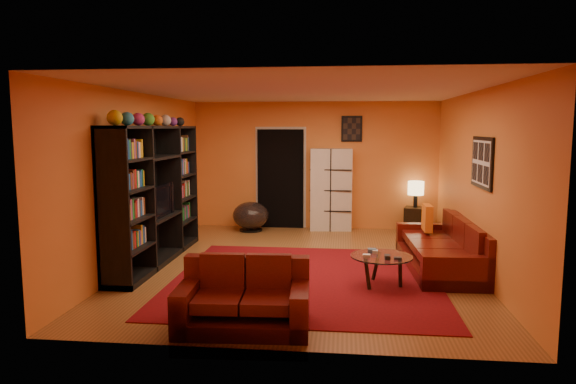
# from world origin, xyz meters

# --- Properties ---
(floor) EXTENTS (6.00, 6.00, 0.00)m
(floor) POSITION_xyz_m (0.00, 0.00, 0.00)
(floor) COLOR brown
(floor) RESTS_ON ground
(ceiling) EXTENTS (6.00, 6.00, 0.00)m
(ceiling) POSITION_xyz_m (0.00, 0.00, 2.60)
(ceiling) COLOR white
(ceiling) RESTS_ON wall_back
(wall_back) EXTENTS (6.00, 0.00, 6.00)m
(wall_back) POSITION_xyz_m (0.00, 3.00, 1.30)
(wall_back) COLOR orange
(wall_back) RESTS_ON floor
(wall_front) EXTENTS (6.00, 0.00, 6.00)m
(wall_front) POSITION_xyz_m (0.00, -3.00, 1.30)
(wall_front) COLOR orange
(wall_front) RESTS_ON floor
(wall_left) EXTENTS (0.00, 6.00, 6.00)m
(wall_left) POSITION_xyz_m (-2.50, 0.00, 1.30)
(wall_left) COLOR orange
(wall_left) RESTS_ON floor
(wall_right) EXTENTS (0.00, 6.00, 6.00)m
(wall_right) POSITION_xyz_m (2.50, 0.00, 1.30)
(wall_right) COLOR orange
(wall_right) RESTS_ON floor
(rug) EXTENTS (3.60, 3.60, 0.01)m
(rug) POSITION_xyz_m (0.10, -0.70, 0.01)
(rug) COLOR #590A10
(rug) RESTS_ON floor
(doorway) EXTENTS (0.95, 0.10, 2.04)m
(doorway) POSITION_xyz_m (-0.70, 2.96, 1.02)
(doorway) COLOR black
(doorway) RESTS_ON floor
(wall_art_right) EXTENTS (0.03, 1.00, 0.70)m
(wall_art_right) POSITION_xyz_m (2.48, -0.30, 1.60)
(wall_art_right) COLOR black
(wall_art_right) RESTS_ON wall_right
(wall_art_back) EXTENTS (0.42, 0.03, 0.52)m
(wall_art_back) POSITION_xyz_m (0.75, 2.98, 2.05)
(wall_art_back) COLOR black
(wall_art_back) RESTS_ON wall_back
(entertainment_unit) EXTENTS (0.45, 3.00, 2.10)m
(entertainment_unit) POSITION_xyz_m (-2.27, 0.00, 1.05)
(entertainment_unit) COLOR black
(entertainment_unit) RESTS_ON floor
(tv) EXTENTS (0.85, 0.11, 0.49)m
(tv) POSITION_xyz_m (-2.23, -0.03, 0.97)
(tv) COLOR black
(tv) RESTS_ON entertainment_unit
(sofa) EXTENTS (1.07, 2.44, 0.85)m
(sofa) POSITION_xyz_m (2.14, 0.11, 0.28)
(sofa) COLOR #4A0C09
(sofa) RESTS_ON rug
(loveseat) EXTENTS (1.40, 0.89, 0.85)m
(loveseat) POSITION_xyz_m (-0.42, -2.42, 0.29)
(loveseat) COLOR #4A0C09
(loveseat) RESTS_ON rug
(throw_pillow) EXTENTS (0.12, 0.42, 0.42)m
(throw_pillow) POSITION_xyz_m (1.95, 0.80, 0.63)
(throw_pillow) COLOR orange
(throw_pillow) RESTS_ON sofa
(coffee_table) EXTENTS (0.81, 0.81, 0.40)m
(coffee_table) POSITION_xyz_m (1.11, -0.90, 0.36)
(coffee_table) COLOR silver
(coffee_table) RESTS_ON floor
(storage_cabinet) EXTENTS (0.85, 0.43, 1.66)m
(storage_cabinet) POSITION_xyz_m (0.34, 2.80, 0.83)
(storage_cabinet) COLOR silver
(storage_cabinet) RESTS_ON floor
(bowl_chair) EXTENTS (0.72, 0.72, 0.59)m
(bowl_chair) POSITION_xyz_m (-1.25, 2.50, 0.31)
(bowl_chair) COLOR black
(bowl_chair) RESTS_ON floor
(side_table) EXTENTS (0.48, 0.48, 0.50)m
(side_table) POSITION_xyz_m (2.03, 2.75, 0.25)
(side_table) COLOR black
(side_table) RESTS_ON floor
(table_lamp) EXTENTS (0.31, 0.31, 0.52)m
(table_lamp) POSITION_xyz_m (2.03, 2.75, 0.87)
(table_lamp) COLOR black
(table_lamp) RESTS_ON side_table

